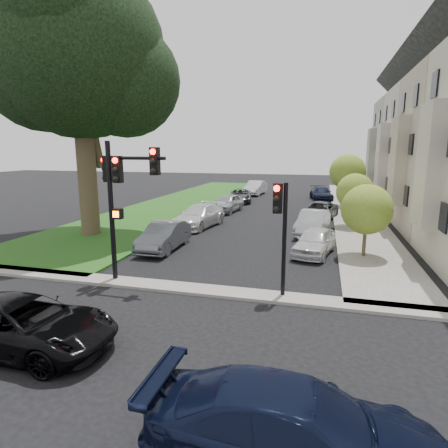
% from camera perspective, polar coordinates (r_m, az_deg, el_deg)
% --- Properties ---
extents(ground, '(140.00, 140.00, 0.00)m').
position_cam_1_polar(ground, '(12.49, -6.07, -13.46)').
color(ground, black).
rests_on(ground, ground).
extents(grass_strip, '(8.00, 44.00, 0.12)m').
position_cam_1_polar(grass_strip, '(37.34, -5.88, 3.31)').
color(grass_strip, '#1B5C11').
rests_on(grass_strip, ground).
extents(sidewalk_right, '(3.50, 44.00, 0.12)m').
position_cam_1_polar(sidewalk_right, '(35.05, 19.00, 2.22)').
color(sidewalk_right, slate).
rests_on(sidewalk_right, ground).
extents(sidewalk_cross, '(60.00, 1.00, 0.12)m').
position_cam_1_polar(sidewalk_cross, '(14.20, -3.16, -10.02)').
color(sidewalk_cross, slate).
rests_on(sidewalk_cross, ground).
extents(house_c, '(7.70, 7.55, 15.97)m').
position_cam_1_polar(house_c, '(34.62, 29.54, 12.72)').
color(house_c, '#ACA199').
rests_on(house_c, ground).
extents(house_d, '(7.70, 7.55, 15.97)m').
position_cam_1_polar(house_d, '(41.94, 26.98, 12.46)').
color(house_d, gray).
rests_on(house_d, ground).
extents(eucalyptus, '(10.97, 9.95, 15.54)m').
position_cam_1_polar(eucalyptus, '(24.66, -21.45, 23.20)').
color(eucalyptus, brown).
rests_on(eucalyptus, ground).
extents(small_tree_a, '(2.41, 2.41, 3.62)m').
position_cam_1_polar(small_tree_a, '(19.10, 20.92, 2.08)').
color(small_tree_a, brown).
rests_on(small_tree_a, ground).
extents(small_tree_b, '(2.45, 2.45, 3.67)m').
position_cam_1_polar(small_tree_b, '(26.38, 19.35, 4.63)').
color(small_tree_b, brown).
rests_on(small_tree_b, ground).
extents(small_tree_c, '(3.21, 3.21, 4.81)m').
position_cam_1_polar(small_tree_c, '(35.89, 18.32, 7.52)').
color(small_tree_c, brown).
rests_on(small_tree_c, ground).
extents(traffic_signal_main, '(2.70, 0.69, 5.54)m').
position_cam_1_polar(traffic_signal_main, '(14.91, -15.48, 5.51)').
color(traffic_signal_main, black).
rests_on(traffic_signal_main, ground).
extents(traffic_signal_secondary, '(0.54, 0.44, 4.12)m').
position_cam_1_polar(traffic_signal_secondary, '(13.05, 8.65, 0.82)').
color(traffic_signal_secondary, black).
rests_on(traffic_signal_secondary, ground).
extents(car_cross_near, '(4.99, 2.30, 1.38)m').
position_cam_1_polar(car_cross_near, '(11.49, -28.25, -13.34)').
color(car_cross_near, black).
rests_on(car_cross_near, ground).
extents(car_cross_far, '(5.11, 2.09, 1.48)m').
position_cam_1_polar(car_cross_far, '(7.03, 11.07, -28.57)').
color(car_cross_far, black).
rests_on(car_cross_far, ground).
extents(car_parked_0, '(2.37, 4.22, 1.36)m').
position_cam_1_polar(car_parked_0, '(19.38, 13.66, -2.58)').
color(car_parked_0, silver).
rests_on(car_parked_0, ground).
extents(car_parked_1, '(2.18, 4.70, 1.49)m').
position_cam_1_polar(car_parked_1, '(23.84, 13.39, 0.18)').
color(car_parked_1, '#999BA0').
rests_on(car_parked_1, ground).
extents(car_parked_2, '(3.04, 5.03, 1.31)m').
position_cam_1_polar(car_parked_2, '(29.28, 14.34, 1.98)').
color(car_parked_2, '#3F4247').
rests_on(car_parked_2, ground).
extents(car_parked_4, '(2.73, 4.94, 1.36)m').
position_cam_1_polar(car_parked_4, '(40.67, 14.58, 4.53)').
color(car_parked_4, black).
rests_on(car_parked_4, ground).
extents(car_parked_5, '(1.60, 4.42, 1.45)m').
position_cam_1_polar(car_parked_5, '(19.99, -9.11, -1.83)').
color(car_parked_5, '#3F4247').
rests_on(car_parked_5, ground).
extents(car_parked_6, '(2.87, 5.44, 1.50)m').
position_cam_1_polar(car_parked_6, '(25.56, -3.83, 1.21)').
color(car_parked_6, silver).
rests_on(car_parked_6, ground).
extents(car_parked_7, '(2.30, 4.61, 1.51)m').
position_cam_1_polar(car_parked_7, '(31.71, 0.49, 3.21)').
color(car_parked_7, '#999BA0').
rests_on(car_parked_7, ground).
extents(car_parked_8, '(3.01, 5.05, 1.32)m').
position_cam_1_polar(car_parked_8, '(37.69, 2.48, 4.35)').
color(car_parked_8, '#3F4247').
rests_on(car_parked_8, ground).
extents(car_parked_9, '(2.10, 5.00, 1.61)m').
position_cam_1_polar(car_parked_9, '(43.97, 4.80, 5.51)').
color(car_parked_9, silver).
rests_on(car_parked_9, ground).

